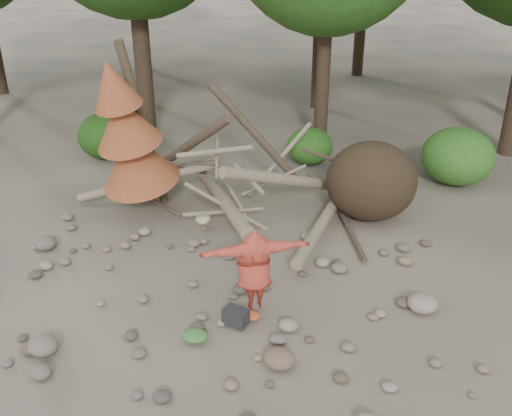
# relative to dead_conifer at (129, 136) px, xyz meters

# --- Properties ---
(ground) EXTENTS (120.00, 120.00, 0.00)m
(ground) POSITION_rel_dead_conifer_xyz_m (3.12, -3.37, -2.11)
(ground) COLOR #514C44
(ground) RESTS_ON ground
(deadfall_pile) EXTENTS (8.55, 5.24, 3.30)m
(deadfall_pile) POSITION_rel_dead_conifer_xyz_m (5.13, 0.87, -1.16)
(deadfall_pile) COLOR #332619
(deadfall_pile) RESTS_ON ground
(dead_conifer) EXTENTS (2.06, 2.16, 4.35)m
(dead_conifer) POSITION_rel_dead_conifer_xyz_m (0.00, 0.00, 0.00)
(dead_conifer) COLOR #4C3F30
(dead_conifer) RESTS_ON ground
(bush_left) EXTENTS (1.80, 1.80, 1.44)m
(bush_left) POSITION_rel_dead_conifer_xyz_m (-2.38, 3.83, -1.39)
(bush_left) COLOR #1F4A13
(bush_left) RESTS_ON ground
(bush_mid) EXTENTS (1.40, 1.40, 1.12)m
(bush_mid) POSITION_rel_dead_conifer_xyz_m (3.92, 4.43, -1.55)
(bush_mid) COLOR #2A5E1B
(bush_mid) RESTS_ON ground
(bush_right) EXTENTS (2.00, 2.00, 1.60)m
(bush_right) POSITION_rel_dead_conifer_xyz_m (8.12, 3.63, -1.31)
(bush_right) COLOR #346F22
(bush_right) RESTS_ON ground
(frisbee_thrower) EXTENTS (2.24, 1.27, 1.64)m
(frisbee_thrower) POSITION_rel_dead_conifer_xyz_m (3.62, -3.36, -1.21)
(frisbee_thrower) COLOR #A93426
(frisbee_thrower) RESTS_ON ground
(backpack) EXTENTS (0.50, 0.42, 0.29)m
(backpack) POSITION_rel_dead_conifer_xyz_m (3.38, -3.91, -1.97)
(backpack) COLOR black
(backpack) RESTS_ON ground
(cloth_green) EXTENTS (0.45, 0.37, 0.17)m
(cloth_green) POSITION_rel_dead_conifer_xyz_m (2.78, -4.48, -2.03)
(cloth_green) COLOR #366F2C
(cloth_green) RESTS_ON ground
(cloth_orange) EXTENTS (0.34, 0.28, 0.12)m
(cloth_orange) POSITION_rel_dead_conifer_xyz_m (3.62, -3.71, -2.05)
(cloth_orange) COLOR #BE4720
(cloth_orange) RESTS_ON ground
(boulder_front_left) EXTENTS (0.51, 0.46, 0.31)m
(boulder_front_left) POSITION_rel_dead_conifer_xyz_m (0.35, -5.22, -1.96)
(boulder_front_left) COLOR #6C645A
(boulder_front_left) RESTS_ON ground
(boulder_front_right) EXTENTS (0.53, 0.48, 0.32)m
(boulder_front_right) POSITION_rel_dead_conifer_xyz_m (4.30, -4.84, -1.95)
(boulder_front_right) COLOR brown
(boulder_front_right) RESTS_ON ground
(boulder_mid_right) EXTENTS (0.57, 0.51, 0.34)m
(boulder_mid_right) POSITION_rel_dead_conifer_xyz_m (6.72, -2.85, -1.94)
(boulder_mid_right) COLOR gray
(boulder_mid_right) RESTS_ON ground
(boulder_mid_left) EXTENTS (0.53, 0.48, 0.32)m
(boulder_mid_left) POSITION_rel_dead_conifer_xyz_m (-1.42, -1.94, -1.95)
(boulder_mid_left) COLOR #605951
(boulder_mid_left) RESTS_ON ground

